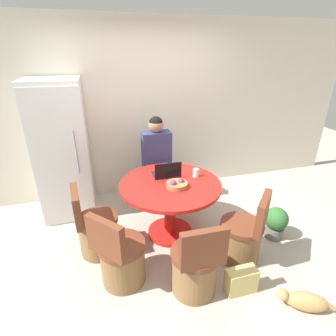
% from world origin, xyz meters
% --- Properties ---
extents(ground_plane, '(12.00, 12.00, 0.00)m').
position_xyz_m(ground_plane, '(0.00, 0.00, 0.00)').
color(ground_plane, '#B2A899').
extents(wall_back, '(7.00, 0.06, 2.60)m').
position_xyz_m(wall_back, '(0.00, 1.65, 1.30)').
color(wall_back, beige).
rests_on(wall_back, ground_plane).
extents(refrigerator, '(0.67, 0.71, 1.84)m').
position_xyz_m(refrigerator, '(-1.15, 1.25, 0.92)').
color(refrigerator, white).
rests_on(refrigerator, ground_plane).
extents(dining_table, '(1.20, 1.20, 0.73)m').
position_xyz_m(dining_table, '(0.09, 0.34, 0.53)').
color(dining_table, red).
rests_on(dining_table, ground_plane).
extents(chair_near_right_corner, '(0.53, 0.53, 0.84)m').
position_xyz_m(chair_near_right_corner, '(0.73, -0.28, 0.28)').
color(chair_near_right_corner, brown).
rests_on(chair_near_right_corner, ground_plane).
extents(chair_near_left_corner, '(0.53, 0.53, 0.84)m').
position_xyz_m(chair_near_left_corner, '(-0.58, -0.25, 0.28)').
color(chair_near_left_corner, brown).
rests_on(chair_near_left_corner, ground_plane).
extents(chair_near_camera, '(0.46, 0.46, 0.84)m').
position_xyz_m(chair_near_camera, '(0.08, -0.55, 0.28)').
color(chair_near_camera, brown).
rests_on(chair_near_camera, ground_plane).
extents(chair_left_side, '(0.47, 0.46, 0.84)m').
position_xyz_m(chair_left_side, '(-0.80, 0.26, 0.28)').
color(chair_left_side, brown).
rests_on(chair_left_side, ground_plane).
extents(person_seated, '(0.40, 0.37, 1.34)m').
position_xyz_m(person_seated, '(0.11, 1.17, 0.74)').
color(person_seated, '#2D2D38').
rests_on(person_seated, ground_plane).
extents(laptop, '(0.33, 0.25, 0.21)m').
position_xyz_m(laptop, '(0.10, 0.54, 0.77)').
color(laptop, '#232328').
rests_on(laptop, dining_table).
extents(fruit_bowl, '(0.24, 0.24, 0.10)m').
position_xyz_m(fruit_bowl, '(0.13, 0.23, 0.76)').
color(fruit_bowl, olive).
rests_on(fruit_bowl, dining_table).
extents(coffee_cup, '(0.07, 0.07, 0.10)m').
position_xyz_m(coffee_cup, '(0.44, 0.43, 0.78)').
color(coffee_cup, white).
rests_on(coffee_cup, dining_table).
extents(cat, '(0.46, 0.31, 0.19)m').
position_xyz_m(cat, '(0.95, -1.02, 0.10)').
color(cat, tan).
rests_on(cat, ground_plane).
extents(potted_plant, '(0.28, 0.28, 0.41)m').
position_xyz_m(potted_plant, '(1.32, -0.07, 0.22)').
color(potted_plant, slate).
rests_on(potted_plant, ground_plane).
extents(handbag, '(0.30, 0.14, 0.26)m').
position_xyz_m(handbag, '(0.50, -0.69, 0.13)').
color(handbag, tan).
rests_on(handbag, ground_plane).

